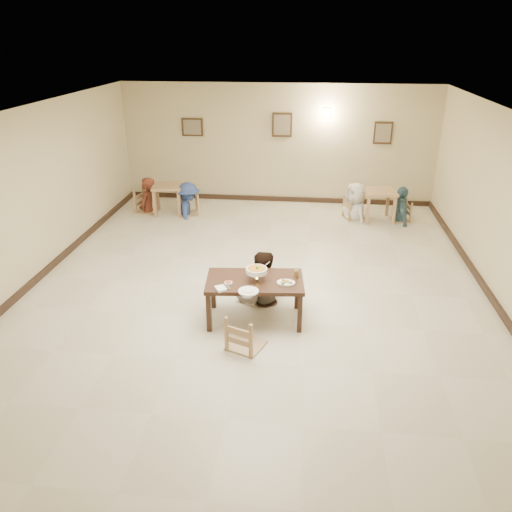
# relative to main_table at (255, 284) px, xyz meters

# --- Properties ---
(floor) EXTENTS (10.00, 10.00, 0.00)m
(floor) POSITION_rel_main_table_xyz_m (-0.09, 1.06, -0.61)
(floor) COLOR beige
(floor) RESTS_ON ground
(ceiling) EXTENTS (10.00, 10.00, 0.00)m
(ceiling) POSITION_rel_main_table_xyz_m (-0.09, 1.06, 2.39)
(ceiling) COLOR white
(ceiling) RESTS_ON wall_back
(wall_back) EXTENTS (10.00, 0.00, 10.00)m
(wall_back) POSITION_rel_main_table_xyz_m (-0.09, 6.06, 0.89)
(wall_back) COLOR beige
(wall_back) RESTS_ON floor
(wall_front) EXTENTS (10.00, 0.00, 10.00)m
(wall_front) POSITION_rel_main_table_xyz_m (-0.09, -3.94, 0.89)
(wall_front) COLOR beige
(wall_front) RESTS_ON floor
(wall_left) EXTENTS (0.00, 10.00, 10.00)m
(wall_left) POSITION_rel_main_table_xyz_m (-4.09, 1.06, 0.89)
(wall_left) COLOR beige
(wall_left) RESTS_ON floor
(wall_right) EXTENTS (0.00, 10.00, 10.00)m
(wall_right) POSITION_rel_main_table_xyz_m (3.91, 1.06, 0.89)
(wall_right) COLOR beige
(wall_right) RESTS_ON floor
(baseboard_back) EXTENTS (8.00, 0.06, 0.12)m
(baseboard_back) POSITION_rel_main_table_xyz_m (-0.09, 6.03, -0.55)
(baseboard_back) COLOR black
(baseboard_back) RESTS_ON floor
(baseboard_left) EXTENTS (0.06, 10.00, 0.12)m
(baseboard_left) POSITION_rel_main_table_xyz_m (-4.06, 1.06, -0.55)
(baseboard_left) COLOR black
(baseboard_left) RESTS_ON floor
(baseboard_right) EXTENTS (0.06, 10.00, 0.12)m
(baseboard_right) POSITION_rel_main_table_xyz_m (3.88, 1.06, -0.55)
(baseboard_right) COLOR black
(baseboard_right) RESTS_ON floor
(picture_a) EXTENTS (0.55, 0.04, 0.45)m
(picture_a) POSITION_rel_main_table_xyz_m (-2.29, 6.02, 1.29)
(picture_a) COLOR #372413
(picture_a) RESTS_ON wall_back
(picture_b) EXTENTS (0.50, 0.04, 0.60)m
(picture_b) POSITION_rel_main_table_xyz_m (0.01, 6.02, 1.39)
(picture_b) COLOR #372413
(picture_b) RESTS_ON wall_back
(picture_c) EXTENTS (0.45, 0.04, 0.55)m
(picture_c) POSITION_rel_main_table_xyz_m (2.51, 6.02, 1.24)
(picture_c) COLOR #372413
(picture_c) RESTS_ON wall_back
(wall_sconce) EXTENTS (0.16, 0.05, 0.22)m
(wall_sconce) POSITION_rel_main_table_xyz_m (1.11, 6.02, 1.69)
(wall_sconce) COLOR #FFD88C
(wall_sconce) RESTS_ON wall_back
(main_table) EXTENTS (1.54, 0.96, 0.69)m
(main_table) POSITION_rel_main_table_xyz_m (0.00, 0.00, 0.00)
(main_table) COLOR #372015
(main_table) RESTS_ON floor
(chair_far) EXTENTS (0.41, 0.41, 0.87)m
(chair_far) POSITION_rel_main_table_xyz_m (0.02, 0.76, -0.18)
(chair_far) COLOR tan
(chair_far) RESTS_ON floor
(chair_near) EXTENTS (0.47, 0.47, 1.00)m
(chair_near) POSITION_rel_main_table_xyz_m (-0.04, -0.75, -0.11)
(chair_near) COLOR tan
(chair_near) RESTS_ON floor
(main_diner) EXTENTS (1.00, 0.88, 1.74)m
(main_diner) POSITION_rel_main_table_xyz_m (0.03, 0.64, 0.26)
(main_diner) COLOR gray
(main_diner) RESTS_ON floor
(curry_warmer) EXTENTS (0.36, 0.32, 0.29)m
(curry_warmer) POSITION_rel_main_table_xyz_m (0.03, -0.02, 0.25)
(curry_warmer) COLOR silver
(curry_warmer) RESTS_ON main_table
(rice_plate_far) EXTENTS (0.32, 0.32, 0.07)m
(rice_plate_far) POSITION_rel_main_table_xyz_m (-0.02, 0.27, 0.10)
(rice_plate_far) COLOR white
(rice_plate_far) RESTS_ON main_table
(rice_plate_near) EXTENTS (0.30, 0.30, 0.07)m
(rice_plate_near) POSITION_rel_main_table_xyz_m (-0.05, -0.40, 0.09)
(rice_plate_near) COLOR white
(rice_plate_near) RESTS_ON main_table
(fried_plate) EXTENTS (0.28, 0.28, 0.06)m
(fried_plate) POSITION_rel_main_table_xyz_m (0.48, -0.07, 0.10)
(fried_plate) COLOR white
(fried_plate) RESTS_ON main_table
(chili_dish) EXTENTS (0.12, 0.12, 0.02)m
(chili_dish) POSITION_rel_main_table_xyz_m (-0.38, -0.16, 0.09)
(chili_dish) COLOR white
(chili_dish) RESTS_ON main_table
(napkin_cutlery) EXTENTS (0.24, 0.29, 0.03)m
(napkin_cutlery) POSITION_rel_main_table_xyz_m (-0.46, -0.37, 0.10)
(napkin_cutlery) COLOR white
(napkin_cutlery) RESTS_ON main_table
(drink_glass) EXTENTS (0.07, 0.07, 0.14)m
(drink_glass) POSITION_rel_main_table_xyz_m (0.63, 0.17, 0.14)
(drink_glass) COLOR white
(drink_glass) RESTS_ON main_table
(bg_table_left) EXTENTS (0.82, 0.82, 0.71)m
(bg_table_left) POSITION_rel_main_table_xyz_m (-2.70, 4.80, -0.04)
(bg_table_left) COLOR tan
(bg_table_left) RESTS_ON floor
(bg_table_right) EXTENTS (0.81, 0.81, 0.73)m
(bg_table_right) POSITION_rel_main_table_xyz_m (2.41, 4.83, -0.01)
(bg_table_right) COLOR tan
(bg_table_right) RESTS_ON floor
(bg_chair_ll) EXTENTS (0.50, 0.50, 1.06)m
(bg_chair_ll) POSITION_rel_main_table_xyz_m (-3.23, 4.79, -0.08)
(bg_chair_ll) COLOR tan
(bg_chair_ll) RESTS_ON floor
(bg_chair_lr) EXTENTS (0.48, 0.48, 1.02)m
(bg_chair_lr) POSITION_rel_main_table_xyz_m (-2.18, 4.73, -0.10)
(bg_chair_lr) COLOR tan
(bg_chair_lr) RESTS_ON floor
(bg_chair_rl) EXTENTS (0.45, 0.45, 0.96)m
(bg_chair_rl) POSITION_rel_main_table_xyz_m (1.87, 4.91, -0.13)
(bg_chair_rl) COLOR tan
(bg_chair_rl) RESTS_ON floor
(bg_chair_rr) EXTENTS (0.43, 0.43, 0.91)m
(bg_chair_rr) POSITION_rel_main_table_xyz_m (2.95, 4.86, -0.16)
(bg_chair_rr) COLOR tan
(bg_chair_rr) RESTS_ON floor
(bg_diner_a) EXTENTS (0.49, 0.69, 1.76)m
(bg_diner_a) POSITION_rel_main_table_xyz_m (-3.23, 4.79, 0.27)
(bg_diner_a) COLOR #582619
(bg_diner_a) RESTS_ON floor
(bg_diner_b) EXTENTS (0.82, 1.14, 1.60)m
(bg_diner_b) POSITION_rel_main_table_xyz_m (-2.18, 4.73, 0.19)
(bg_diner_b) COLOR #364F8E
(bg_diner_b) RESTS_ON floor
(bg_diner_c) EXTENTS (0.89, 1.01, 1.74)m
(bg_diner_c) POSITION_rel_main_table_xyz_m (1.87, 4.91, 0.26)
(bg_diner_c) COLOR silver
(bg_diner_c) RESTS_ON floor
(bg_diner_d) EXTENTS (0.54, 1.02, 1.66)m
(bg_diner_d) POSITION_rel_main_table_xyz_m (2.95, 4.86, 0.22)
(bg_diner_d) COLOR slate
(bg_diner_d) RESTS_ON floor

